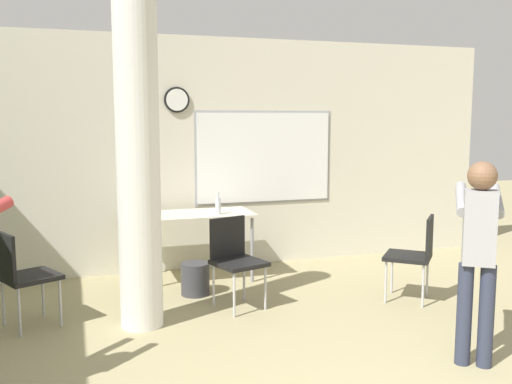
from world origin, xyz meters
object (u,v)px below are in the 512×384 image
Objects in this scene: bottle_on_table at (218,206)px; chair_mid_room at (415,251)px; chair_table_front at (235,256)px; folding_table at (189,219)px; chair_near_pillar at (22,272)px; person_playing_side at (478,247)px.

chair_mid_room is at bearing -36.31° from bottle_on_table.
bottle_on_table is at bearing 86.49° from chair_table_front.
folding_table is at bearing 103.29° from chair_table_front.
folding_table is at bearing 144.91° from chair_mid_room.
chair_near_pillar is at bearing 179.77° from chair_table_front.
chair_mid_room is (2.01, -1.41, -0.20)m from folding_table.
person_playing_side is (1.59, -2.84, 0.19)m from folding_table.
bottle_on_table reaches higher than chair_near_pillar.
folding_table is 1.64× the size of chair_near_pillar.
bottle_on_table is 0.29× the size of chair_near_pillar.
chair_table_front is 2.29m from person_playing_side.
chair_mid_room is at bearing -12.38° from chair_table_front.
folding_table is 2.46m from chair_mid_room.
chair_mid_room is at bearing 73.49° from person_playing_side.
folding_table is at bearing 152.75° from bottle_on_table.
chair_table_front is (0.24, -1.02, -0.20)m from folding_table.
folding_table is 1.64× the size of chair_table_front.
bottle_on_table is at bearing 115.62° from person_playing_side.
person_playing_side is (1.34, -1.82, 0.39)m from chair_table_front.
bottle_on_table reaches higher than folding_table.
chair_table_front is 1.81m from chair_mid_room.
folding_table is 1.64× the size of chair_mid_room.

